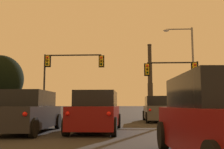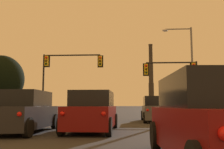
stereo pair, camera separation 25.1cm
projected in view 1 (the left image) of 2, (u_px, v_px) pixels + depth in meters
suv_left_lane_second at (27, 112)px, 11.76m from camera, size 2.20×4.94×1.86m
suv_right_lane_front at (158, 109)px, 19.48m from camera, size 2.17×4.93×1.86m
suv_center_lane_second at (96, 112)px, 12.21m from camera, size 2.17×4.93×1.86m
traffic_light_overhead_left at (64, 69)px, 26.59m from camera, size 6.30×0.50×6.38m
traffic_light_overhead_right at (179, 75)px, 25.13m from camera, size 5.30×0.50×5.39m
street_lamp at (189, 62)px, 27.49m from camera, size 3.14×0.36×9.43m
smokestack at (150, 82)px, 164.82m from camera, size 5.27×5.27×39.84m
treeline_center_right at (224, 86)px, 66.00m from camera, size 13.89×12.50×10.53m
treeline_right_mid at (0, 79)px, 72.19m from camera, size 12.75×11.47×14.98m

